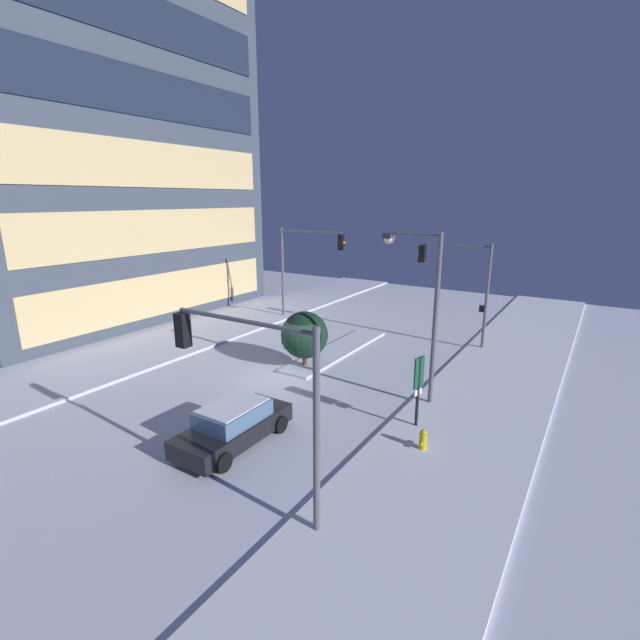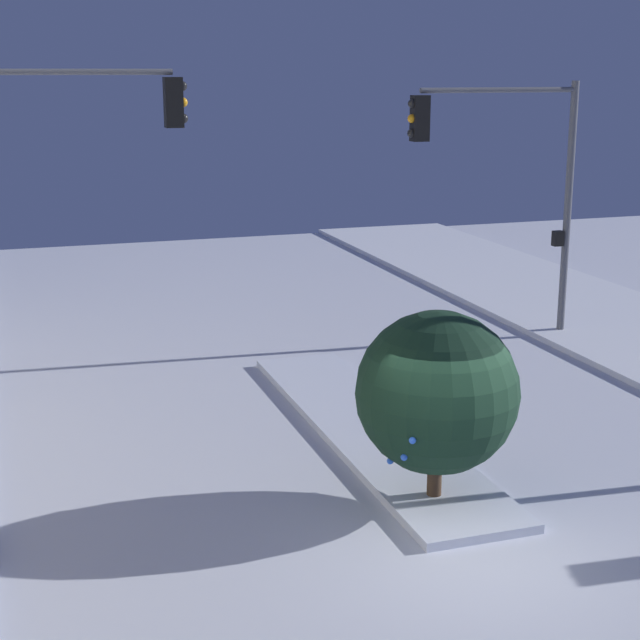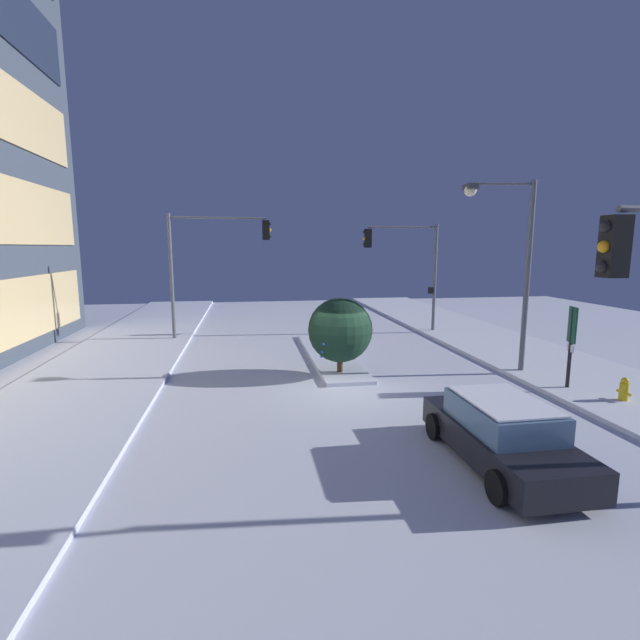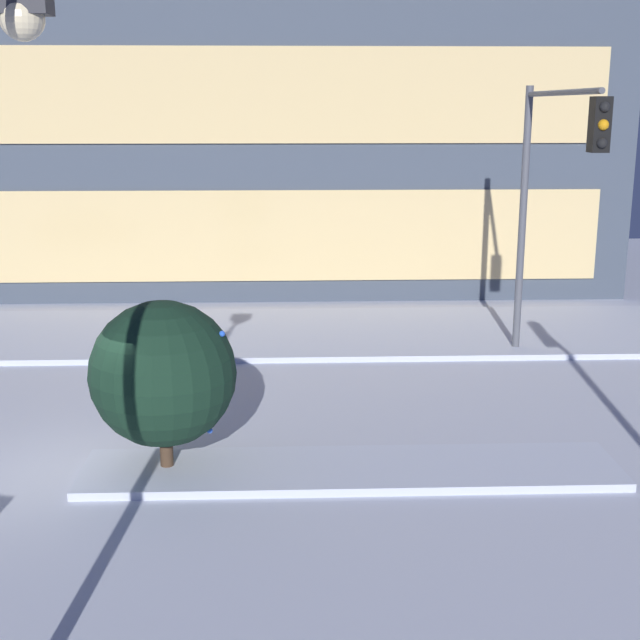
{
  "view_description": "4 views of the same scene",
  "coord_description": "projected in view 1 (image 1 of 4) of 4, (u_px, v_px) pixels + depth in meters",
  "views": [
    {
      "loc": [
        -16.63,
        -12.53,
        8.44
      ],
      "look_at": [
        3.38,
        0.15,
        2.09
      ],
      "focal_mm": 25.5,
      "sensor_mm": 36.0,
      "label": 1
    },
    {
      "loc": [
        -10.74,
        5.8,
        6.3
      ],
      "look_at": [
        3.07,
        1.23,
        2.58
      ],
      "focal_mm": 54.83,
      "sensor_mm": 36.0,
      "label": 2
    },
    {
      "loc": [
        -14.83,
        3.34,
        4.81
      ],
      "look_at": [
        3.0,
        0.46,
        1.92
      ],
      "focal_mm": 25.62,
      "sensor_mm": 36.0,
      "label": 3
    },
    {
      "loc": [
        3.61,
        -13.71,
        5.99
      ],
      "look_at": [
        4.16,
        0.88,
        2.4
      ],
      "focal_mm": 48.73,
      "sensor_mm": 36.0,
      "label": 4
    }
  ],
  "objects": [
    {
      "name": "parking_info_sign",
      "position": [
        418.0,
        384.0,
        16.77
      ],
      "size": [
        0.55,
        0.2,
        2.87
      ],
      "rotation": [
        0.0,
        0.0,
        1.31
      ],
      "color": "black",
      "rests_on": "ground"
    },
    {
      "name": "curb_strip_far",
      "position": [
        164.0,
        345.0,
        26.82
      ],
      "size": [
        52.0,
        5.2,
        0.14
      ],
      "primitive_type": "cube",
      "color": "silver",
      "rests_on": "ground"
    },
    {
      "name": "traffic_light_corner_far_right",
      "position": [
        306.0,
        257.0,
        31.29
      ],
      "size": [
        0.32,
        5.2,
        6.48
      ],
      "rotation": [
        0.0,
        0.0,
        -1.57
      ],
      "color": "#565960",
      "rests_on": "ground"
    },
    {
      "name": "traffic_light_corner_near_right",
      "position": [
        459.0,
        276.0,
        26.01
      ],
      "size": [
        0.32,
        4.28,
        6.08
      ],
      "rotation": [
        0.0,
        0.0,
        1.57
      ],
      "color": "#565960",
      "rests_on": "ground"
    },
    {
      "name": "curb_strip_near",
      "position": [
        470.0,
        422.0,
        17.61
      ],
      "size": [
        52.0,
        5.2,
        0.14
      ],
      "primitive_type": "cube",
      "color": "silver",
      "rests_on": "ground"
    },
    {
      "name": "ground",
      "position": [
        286.0,
        377.0,
        22.23
      ],
      "size": [
        52.0,
        52.0,
        0.0
      ],
      "primitive_type": "plane",
      "color": "silver"
    },
    {
      "name": "decorated_tree_median",
      "position": [
        304.0,
        335.0,
        23.02
      ],
      "size": [
        2.41,
        2.41,
        2.96
      ],
      "color": "#473323",
      "rests_on": "ground"
    },
    {
      "name": "traffic_light_corner_near_left",
      "position": [
        251.0,
        375.0,
        11.88
      ],
      "size": [
        0.32,
        4.92,
        5.61
      ],
      "rotation": [
        0.0,
        0.0,
        1.57
      ],
      "color": "#565960",
      "rests_on": "ground"
    },
    {
      "name": "median_strip",
      "position": [
        337.0,
        350.0,
        25.89
      ],
      "size": [
        9.0,
        1.8,
        0.14
      ],
      "primitive_type": "cube",
      "color": "silver",
      "rests_on": "ground"
    },
    {
      "name": "office_tower_main",
      "position": [
        87.0,
        70.0,
        30.76
      ],
      "size": [
        21.28,
        12.18,
        33.74
      ],
      "color": "#424C5B",
      "rests_on": "ground"
    },
    {
      "name": "car_near",
      "position": [
        234.0,
        425.0,
        16.04
      ],
      "size": [
        4.64,
        2.06,
        1.49
      ],
      "rotation": [
        0.0,
        0.0,
        -0.0
      ],
      "color": "black",
      "rests_on": "ground"
    },
    {
      "name": "street_lamp_arched",
      "position": [
        420.0,
        293.0,
        18.44
      ],
      "size": [
        0.69,
        2.61,
        7.21
      ],
      "rotation": [
        0.0,
        0.0,
        1.44
      ],
      "color": "#565960",
      "rests_on": "ground"
    },
    {
      "name": "fire_hydrant",
      "position": [
        423.0,
        441.0,
        15.52
      ],
      "size": [
        0.48,
        0.26,
        0.86
      ],
      "color": "gold",
      "rests_on": "ground"
    }
  ]
}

